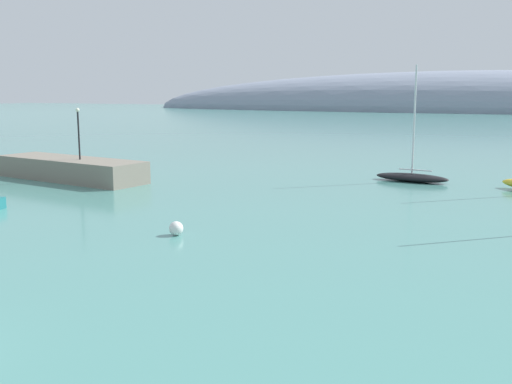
# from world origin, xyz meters

# --- Properties ---
(breakwater_rocks) EXTENTS (16.66, 6.81, 2.02)m
(breakwater_rocks) POSITION_xyz_m (-21.48, 32.22, 1.01)
(breakwater_rocks) COLOR gray
(breakwater_rocks) RESTS_ON ground
(distant_ridge) EXTENTS (300.82, 55.20, 32.86)m
(distant_ridge) POSITION_xyz_m (-3.19, 247.48, 0.00)
(distant_ridge) COLOR gray
(distant_ridge) RESTS_ON ground
(sailboat_black_mid_mooring) EXTENTS (6.99, 2.96, 10.60)m
(sailboat_black_mid_mooring) POSITION_xyz_m (8.02, 44.55, 0.52)
(sailboat_black_mid_mooring) COLOR black
(sailboat_black_mid_mooring) RESTS_ON water
(mooring_buoy_white) EXTENTS (0.83, 0.83, 0.83)m
(mooring_buoy_white) POSITION_xyz_m (-0.54, 17.71, 0.41)
(mooring_buoy_white) COLOR silver
(mooring_buoy_white) RESTS_ON water
(harbor_lamp_post) EXTENTS (0.36, 0.36, 4.74)m
(harbor_lamp_post) POSITION_xyz_m (-19.96, 31.87, 4.90)
(harbor_lamp_post) COLOR black
(harbor_lamp_post) RESTS_ON breakwater_rocks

